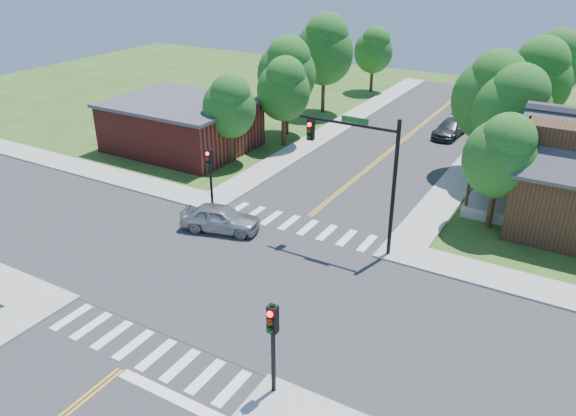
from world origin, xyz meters
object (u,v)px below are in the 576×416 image
Objects in this scene: signal_pole_se at (273,333)px; car_silver at (220,219)px; signal_pole_nw at (210,167)px; signal_mast_ne at (363,161)px; car_dgrey at (450,129)px.

signal_pole_se reaches higher than car_silver.
signal_pole_nw is at bearing 135.00° from signal_pole_se.
signal_pole_nw is (-11.20, 11.20, 0.00)m from signal_pole_se.
signal_pole_nw is 0.80× the size of car_silver.
signal_mast_ne is at bearing 0.07° from signal_pole_nw.
signal_mast_ne reaches higher than car_silver.
signal_mast_ne is 21.25m from car_dgrey.
signal_mast_ne is 8.67m from car_silver.
signal_mast_ne reaches higher than signal_pole_se.
signal_mast_ne reaches higher than car_dgrey.
signal_mast_ne is at bearing -89.76° from car_silver.
signal_mast_ne is 1.52× the size of car_dgrey.
car_dgrey is (-2.67, 32.02, -1.99)m from signal_pole_se.
car_silver is at bearing -43.74° from signal_pole_nw.
signal_mast_ne is 11.55m from signal_pole_se.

